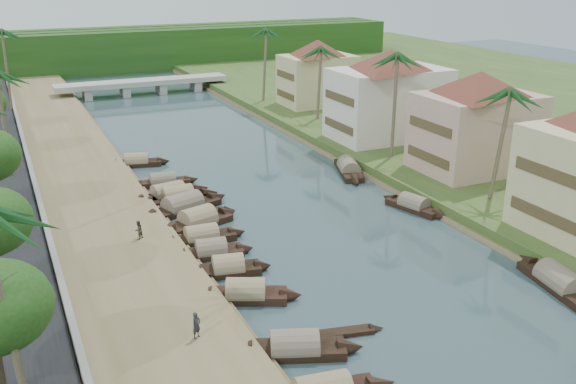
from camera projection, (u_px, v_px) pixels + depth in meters
name	position (u px, v px, depth m)	size (l,w,h in m)	color
ground	(375.00, 276.00, 44.68)	(220.00, 220.00, 0.00)	#32474C
left_bank	(94.00, 211.00, 55.36)	(10.00, 180.00, 0.80)	brown
right_bank	(427.00, 160.00, 69.05)	(16.00, 180.00, 1.20)	#324B1E
retaining_wall	(41.00, 208.00, 53.39)	(0.40, 180.00, 1.10)	gray
treeline	(111.00, 50.00, 128.84)	(120.00, 14.00, 8.00)	#183D10
bridge	(143.00, 84.00, 105.66)	(28.00, 4.00, 2.40)	#9F9F95
building_mid	(477.00, 120.00, 62.44)	(14.11, 14.11, 9.70)	tan
building_far	(389.00, 93.00, 73.93)	(15.59, 15.59, 10.20)	beige
building_distant	(317.00, 72.00, 91.60)	(12.62, 12.62, 9.20)	beige
sampan_3	(295.00, 348.00, 35.67)	(8.00, 4.42, 2.15)	black
sampan_4	(246.00, 294.00, 41.48)	(7.48, 4.60, 2.14)	black
sampan_5	(228.00, 269.00, 44.92)	(6.55, 2.79, 2.06)	black
sampan_6	(211.00, 252.00, 47.56)	(6.75, 2.52, 2.01)	black
sampan_7	(202.00, 237.00, 50.05)	(7.45, 1.92, 2.00)	black
sampan_8	(198.00, 221.00, 53.07)	(8.22, 4.20, 2.45)	black
sampan_9	(183.00, 207.00, 56.24)	(9.76, 4.86, 2.41)	black
sampan_10	(169.00, 195.00, 59.12)	(8.59, 3.08, 2.31)	black
sampan_11	(178.00, 198.00, 58.39)	(8.04, 2.14, 2.29)	black
sampan_12	(163.00, 182.00, 62.74)	(7.30, 2.09, 1.78)	black
sampan_13	(137.00, 162.00, 68.86)	(7.38, 3.25, 2.01)	black
sampan_14	(560.00, 283.00, 42.85)	(3.36, 9.75, 2.31)	black
sampan_15	(414.00, 206.00, 56.51)	(3.51, 7.43, 1.99)	black
sampan_16	(349.00, 169.00, 66.45)	(4.71, 9.51, 2.29)	black
canoe_1	(343.00, 333.00, 37.69)	(5.16, 1.86, 0.82)	black
canoe_2	(204.00, 210.00, 56.32)	(5.51, 3.00, 0.82)	black
palm_1	(504.00, 94.00, 53.09)	(3.20, 3.20, 10.93)	brown
palm_2	(397.00, 57.00, 64.52)	(3.20, 3.20, 12.22)	brown
palm_3	(319.00, 50.00, 81.69)	(3.20, 3.20, 10.63)	brown
palm_7	(263.00, 32.00, 92.23)	(3.20, 3.20, 11.79)	brown
palm_8	(1.00, 33.00, 85.66)	(3.20, 3.20, 12.13)	brown
tree_6	(406.00, 82.00, 79.13)	(4.42, 4.42, 7.49)	#4D3C2C
person_near	(196.00, 325.00, 35.71)	(0.58, 0.38, 1.58)	#25242B
person_far	(138.00, 230.00, 48.59)	(0.71, 0.55, 1.45)	#363626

